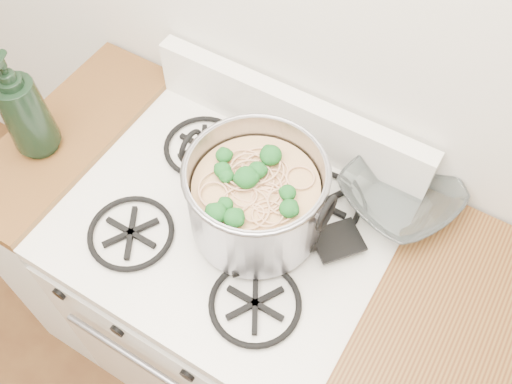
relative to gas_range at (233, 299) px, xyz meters
name	(u,v)px	position (x,y,z in m)	size (l,w,h in m)	color
gas_range	(233,299)	(0.00, 0.00, 0.00)	(0.76, 0.66, 0.92)	white
counter_left	(104,221)	(-0.51, 0.00, 0.02)	(0.25, 0.65, 0.92)	silver
stock_pot	(256,198)	(0.07, 0.03, 0.58)	(0.34, 0.31, 0.21)	#96959D
spatula	(338,239)	(0.26, 0.08, 0.50)	(0.29, 0.31, 0.02)	black
glass_bowl	(399,199)	(0.33, 0.25, 0.50)	(0.11, 0.11, 0.03)	white
bottle	(21,105)	(-0.52, -0.06, 0.63)	(0.12, 0.12, 0.30)	black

